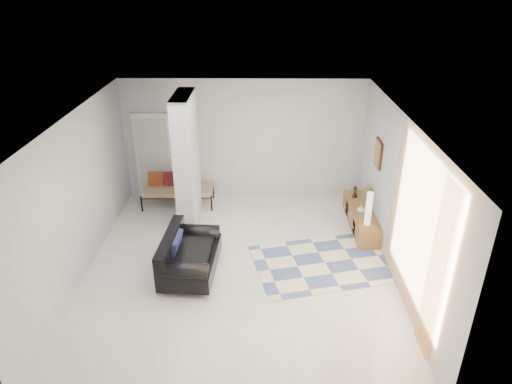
{
  "coord_description": "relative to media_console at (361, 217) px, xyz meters",
  "views": [
    {
      "loc": [
        0.4,
        -6.93,
        4.91
      ],
      "look_at": [
        0.31,
        0.6,
        1.24
      ],
      "focal_mm": 32.0,
      "sensor_mm": 36.0,
      "label": 1
    }
  ],
  "objects": [
    {
      "name": "cylinder_lamp",
      "position": [
        -0.02,
        -0.61,
        0.54
      ],
      "size": [
        0.13,
        0.13,
        0.69
      ],
      "primitive_type": "cylinder",
      "color": "silver",
      "rests_on": "media_console"
    },
    {
      "name": "area_rug",
      "position": [
        -0.92,
        -1.39,
        -0.2
      ],
      "size": [
        2.89,
        2.26,
        0.01
      ],
      "primitive_type": "cube",
      "rotation": [
        0.0,
        0.0,
        0.23
      ],
      "color": "beige",
      "rests_on": "floor"
    },
    {
      "name": "loveseat",
      "position": [
        -3.42,
        -1.71,
        0.15
      ],
      "size": [
        0.98,
        1.58,
        0.76
      ],
      "rotation": [
        0.0,
        0.0,
        -0.06
      ],
      "color": "silver",
      "rests_on": "floor"
    },
    {
      "name": "ceiling",
      "position": [
        -2.52,
        -1.53,
        2.6
      ],
      "size": [
        6.0,
        6.0,
        0.0
      ],
      "primitive_type": "plane",
      "rotation": [
        3.14,
        0.0,
        0.0
      ],
      "color": "white",
      "rests_on": "wall_back"
    },
    {
      "name": "partition_column",
      "position": [
        -3.62,
        0.07,
        1.2
      ],
      "size": [
        0.35,
        1.2,
        2.8
      ],
      "primitive_type": "cube",
      "color": "#B8BDC0",
      "rests_on": "floor"
    },
    {
      "name": "daybed",
      "position": [
        -4.05,
        0.95,
        0.22
      ],
      "size": [
        1.62,
        0.72,
        0.77
      ],
      "rotation": [
        0.0,
        0.0,
        0.03
      ],
      "color": "black",
      "rests_on": "floor"
    },
    {
      "name": "floor",
      "position": [
        -2.52,
        -1.53,
        -0.2
      ],
      "size": [
        6.0,
        6.0,
        0.0
      ],
      "primitive_type": "plane",
      "color": "white",
      "rests_on": "ground"
    },
    {
      "name": "wall_art",
      "position": [
        0.2,
        -0.0,
        1.45
      ],
      "size": [
        0.04,
        0.45,
        0.55
      ],
      "primitive_type": "cube",
      "color": "#3B1E10",
      "rests_on": "wall_right"
    },
    {
      "name": "bronze_figurine",
      "position": [
        -0.05,
        0.58,
        0.32
      ],
      "size": [
        0.13,
        0.13,
        0.25
      ],
      "primitive_type": null,
      "rotation": [
        0.0,
        0.0,
        -0.02
      ],
      "color": "black",
      "rests_on": "media_console"
    },
    {
      "name": "curtain",
      "position": [
        0.15,
        -2.68,
        1.25
      ],
      "size": [
        0.0,
        2.55,
        2.55
      ],
      "primitive_type": "plane",
      "rotation": [
        1.57,
        0.0,
        1.57
      ],
      "color": "#F9A241",
      "rests_on": "wall_right"
    },
    {
      "name": "vase",
      "position": [
        -0.05,
        -0.15,
        0.28
      ],
      "size": [
        0.17,
        0.17,
        0.17
      ],
      "primitive_type": "imported",
      "rotation": [
        0.0,
        0.0,
        -0.02
      ],
      "color": "white",
      "rests_on": "media_console"
    },
    {
      "name": "wall_front",
      "position": [
        -2.52,
        -4.53,
        1.2
      ],
      "size": [
        6.0,
        0.0,
        6.0
      ],
      "primitive_type": "plane",
      "rotation": [
        -1.57,
        0.0,
        0.0
      ],
      "color": "silver",
      "rests_on": "ground"
    },
    {
      "name": "media_console",
      "position": [
        0.0,
        0.0,
        0.0
      ],
      "size": [
        0.45,
        1.89,
        0.8
      ],
      "color": "brown",
      "rests_on": "floor"
    },
    {
      "name": "wall_back",
      "position": [
        -2.52,
        1.47,
        1.2
      ],
      "size": [
        6.0,
        0.0,
        6.0
      ],
      "primitive_type": "plane",
      "rotation": [
        1.57,
        0.0,
        0.0
      ],
      "color": "silver",
      "rests_on": "ground"
    },
    {
      "name": "hallway_door",
      "position": [
        -4.62,
        1.43,
        0.82
      ],
      "size": [
        0.85,
        0.06,
        2.04
      ],
      "primitive_type": "cube",
      "color": "white",
      "rests_on": "floor"
    },
    {
      "name": "wall_left",
      "position": [
        -5.27,
        -1.53,
        1.2
      ],
      "size": [
        0.0,
        6.0,
        6.0
      ],
      "primitive_type": "plane",
      "rotation": [
        1.57,
        0.0,
        1.57
      ],
      "color": "silver",
      "rests_on": "ground"
    },
    {
      "name": "wall_right",
      "position": [
        0.23,
        -1.53,
        1.2
      ],
      "size": [
        0.0,
        6.0,
        6.0
      ],
      "primitive_type": "plane",
      "rotation": [
        1.57,
        0.0,
        -1.57
      ],
      "color": "silver",
      "rests_on": "ground"
    }
  ]
}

